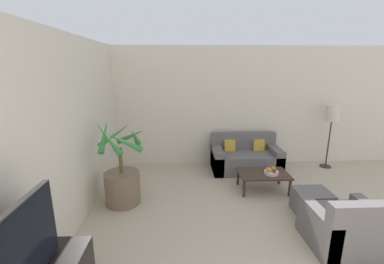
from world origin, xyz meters
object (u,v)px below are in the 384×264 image
Objects in this scene: coffee_table at (263,175)px; armchair at (347,229)px; floor_lamp at (332,117)px; orange_fruit at (269,169)px; ottoman at (312,202)px; sofa_loveseat at (245,158)px; apple_red at (274,171)px; apple_green at (273,169)px; television at (17,256)px; potted_palm at (122,180)px; fruit_bowl at (271,173)px.

coffee_table is 1.70m from armchair.
floor_lamp is at bearing 30.47° from coffee_table.
ottoman is at bearing -58.03° from orange_fruit.
armchair is 0.80m from ottoman.
orange_fruit is 0.10× the size of armchair.
apple_red is (0.25, -1.10, 0.16)m from sofa_loveseat.
floor_lamp is 1.60× the size of armchair.
apple_red is (-1.66, -1.18, -0.74)m from floor_lamp.
coffee_table is at bearing 169.90° from apple_green.
armchair is (0.65, -2.59, -0.00)m from sofa_loveseat.
television is 12.19× the size of apple_green.
coffee_table is at bearing 7.83° from potted_palm.
potted_palm is 1.01× the size of floor_lamp.
armchair is at bearing 19.58° from television.
apple_green is (2.67, 0.31, 0.02)m from potted_palm.
sofa_loveseat reaches higher than fruit_bowl.
apple_red is 0.10m from orange_fruit.
ottoman is at bearing 92.43° from armchair.
apple_red is 0.81× the size of apple_green.
potted_palm reaches higher than orange_fruit.
television is 3.91m from apple_red.
armchair is 1.71× the size of ottoman.
sofa_loveseat is 1.03× the size of floor_lamp.
potted_palm is at bearing -172.17° from coffee_table.
sofa_loveseat is at bearing 108.97° from ottoman.
sofa_loveseat reaches higher than apple_green.
apple_green is (0.04, 0.02, 0.07)m from fruit_bowl.
floor_lamp is 2.48m from ottoman.
fruit_bowl is (-1.69, -1.12, -0.80)m from floor_lamp.
ottoman is (0.36, -0.77, -0.25)m from apple_green.
apple_green reaches higher than fruit_bowl.
ottoman is (3.21, 1.95, -0.78)m from television.
ottoman is at bearing -71.03° from sofa_loveseat.
television is 3.94m from fruit_bowl.
fruit_bowl is 0.09m from orange_fruit.
floor_lamp reaches higher than sofa_loveseat.
potted_palm is at bearing 85.88° from television.
potted_palm is at bearing -151.09° from sofa_loveseat.
floor_lamp reaches higher than coffee_table.
armchair is (3.07, -1.26, -0.16)m from potted_palm.
ottoman is (3.03, -0.46, -0.24)m from potted_palm.
potted_palm is (0.17, 2.41, -0.54)m from television.
sofa_loveseat is 1.07m from apple_green.
coffee_table is 1.74× the size of ottoman.
fruit_bowl is (0.22, -1.04, 0.10)m from sofa_loveseat.
potted_palm is 21.40× the size of apple_red.
television is 3.83m from ottoman.
orange_fruit reaches higher than ottoman.
coffee_table is at bearing -84.85° from sofa_loveseat.
apple_red is 0.08× the size of armchair.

